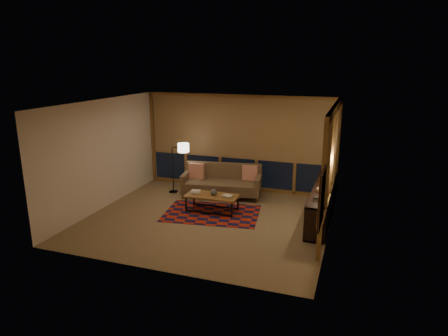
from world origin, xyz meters
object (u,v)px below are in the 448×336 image
(floor_lamp, at_px, (173,168))
(bookshelf, at_px, (321,202))
(sofa, at_px, (222,182))
(coffee_table, at_px, (212,203))

(floor_lamp, xyz_separation_m, bookshelf, (4.12, -0.55, -0.34))
(sofa, relative_size, floor_lamp, 1.47)
(sofa, distance_m, bookshelf, 2.77)
(sofa, height_order, bookshelf, sofa)
(floor_lamp, bearing_deg, coffee_table, -39.54)
(coffee_table, relative_size, bookshelf, 0.43)
(bookshelf, bearing_deg, sofa, 167.13)
(sofa, bearing_deg, coffee_table, -91.14)
(coffee_table, distance_m, bookshelf, 2.61)
(floor_lamp, bearing_deg, bookshelf, -13.18)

